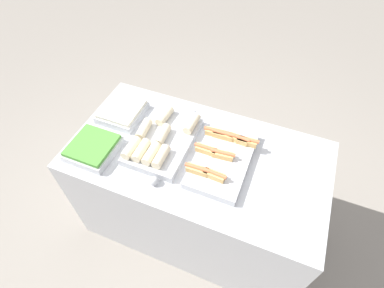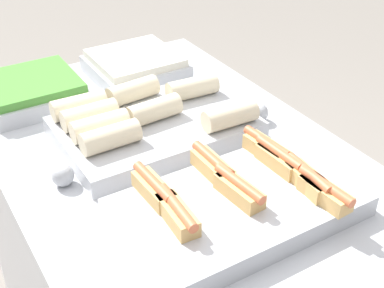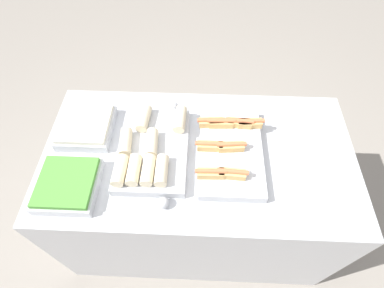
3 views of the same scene
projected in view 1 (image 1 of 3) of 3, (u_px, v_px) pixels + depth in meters
ground_plane at (196, 219)px, 2.48m from camera, size 12.00×12.00×0.00m
counter at (197, 192)px, 2.14m from camera, size 1.57×0.83×0.88m
tray_hotdogs at (222, 157)px, 1.74m from camera, size 0.34×0.52×0.10m
tray_wraps at (161, 140)px, 1.82m from camera, size 0.34×0.50×0.11m
tray_side_front at (93, 148)px, 1.79m from camera, size 0.27×0.28×0.07m
tray_side_back at (122, 111)px, 1.99m from camera, size 0.27×0.28×0.07m
serving_spoon_near at (152, 180)px, 1.65m from camera, size 0.23×0.05×0.05m
serving_spoon_far at (191, 114)px, 1.99m from camera, size 0.24×0.05×0.05m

